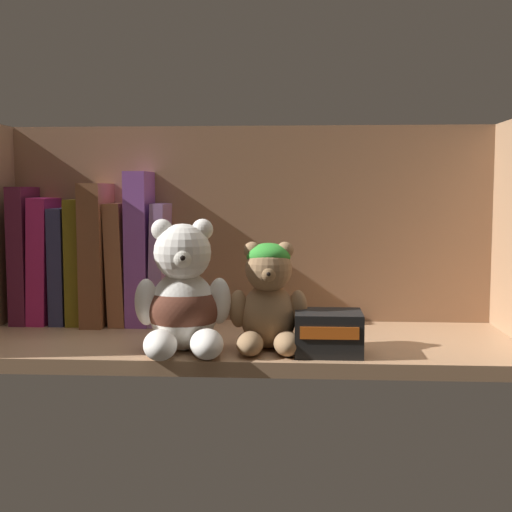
% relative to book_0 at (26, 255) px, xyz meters
% --- Properties ---
extents(shelf_board, '(0.78, 0.28, 0.02)m').
position_rel_book_0_xyz_m(shelf_board, '(0.36, -0.11, -0.12)').
color(shelf_board, '#A87F5B').
rests_on(shelf_board, ground).
extents(shelf_back_panel, '(0.80, 0.01, 0.34)m').
position_rel_book_0_xyz_m(shelf_back_panel, '(0.36, 0.04, 0.04)').
color(shelf_back_panel, '#8B6346').
rests_on(shelf_back_panel, ground).
extents(book_0, '(0.03, 0.10, 0.22)m').
position_rel_book_0_xyz_m(book_0, '(0.00, 0.00, 0.00)').
color(book_0, '#601E3E').
rests_on(book_0, shelf_board).
extents(book_1, '(0.04, 0.10, 0.20)m').
position_rel_book_0_xyz_m(book_1, '(0.03, 0.00, -0.01)').
color(book_1, '#BE256E').
rests_on(book_1, shelf_board).
extents(book_2, '(0.02, 0.09, 0.18)m').
position_rel_book_0_xyz_m(book_2, '(0.06, 0.00, -0.02)').
color(book_2, navy).
rests_on(book_2, shelf_board).
extents(book_3, '(0.02, 0.10, 0.20)m').
position_rel_book_0_xyz_m(book_3, '(0.09, -0.00, -0.01)').
color(book_3, '#736416').
rests_on(book_3, shelf_board).
extents(book_4, '(0.03, 0.13, 0.22)m').
position_rel_book_0_xyz_m(book_4, '(0.12, 0.00, 0.00)').
color(book_4, brown).
rests_on(book_4, shelf_board).
extents(book_5, '(0.03, 0.10, 0.19)m').
position_rel_book_0_xyz_m(book_5, '(0.16, 0.00, -0.01)').
color(book_5, '#975C3B').
rests_on(book_5, shelf_board).
extents(book_6, '(0.03, 0.10, 0.24)m').
position_rel_book_0_xyz_m(book_6, '(0.19, 0.00, 0.01)').
color(book_6, purple).
rests_on(book_6, shelf_board).
extents(book_7, '(0.03, 0.10, 0.19)m').
position_rel_book_0_xyz_m(book_7, '(0.22, 0.00, -0.01)').
color(book_7, '#9C71B0').
rests_on(book_7, shelf_board).
extents(teddy_bear_larger, '(0.13, 0.14, 0.18)m').
position_rel_book_0_xyz_m(teddy_bear_larger, '(0.29, -0.19, -0.04)').
color(teddy_bear_larger, white).
rests_on(teddy_bear_larger, shelf_board).
extents(teddy_bear_smaller, '(0.11, 0.11, 0.14)m').
position_rel_book_0_xyz_m(teddy_bear_smaller, '(0.40, -0.18, -0.04)').
color(teddy_bear_smaller, '#93704C').
rests_on(teddy_bear_smaller, shelf_board).
extents(small_product_box, '(0.09, 0.07, 0.06)m').
position_rel_book_0_xyz_m(small_product_box, '(0.48, -0.20, -0.08)').
color(small_product_box, black).
rests_on(small_product_box, shelf_board).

